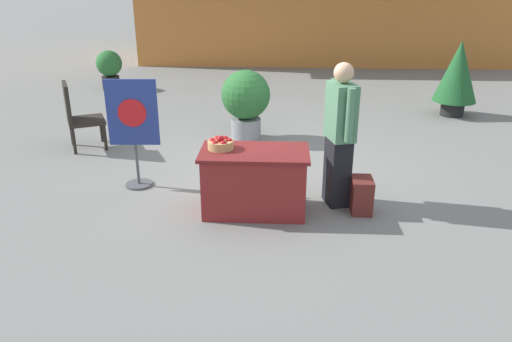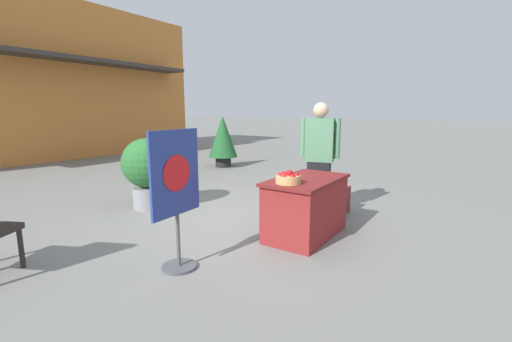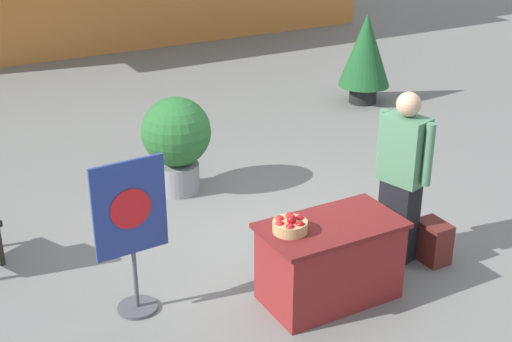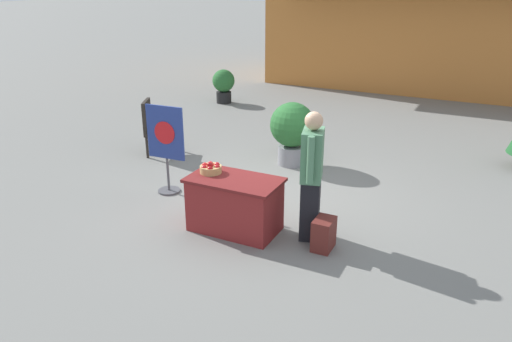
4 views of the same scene
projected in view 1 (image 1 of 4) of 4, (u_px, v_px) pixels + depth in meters
name	position (u px, v px, depth m)	size (l,w,h in m)	color
ground_plane	(265.00, 174.00, 7.07)	(120.00, 120.00, 0.00)	slate
display_table	(255.00, 181.00, 5.87)	(1.26, 0.71, 0.76)	maroon
apple_basket	(221.00, 143.00, 5.76)	(0.30, 0.30, 0.16)	tan
person_visitor	(340.00, 135.00, 5.87)	(0.36, 0.59, 1.74)	black
backpack	(361.00, 195.00, 5.91)	(0.24, 0.34, 0.42)	maroon
poster_board	(134.00, 128.00, 6.40)	(0.65, 0.36, 1.43)	#4C4C51
patio_chair	(78.00, 114.00, 7.86)	(0.74, 0.74, 1.07)	#28231E
potted_plant_far_right	(109.00, 67.00, 11.92)	(0.61, 0.61, 0.92)	black
potted_plant_near_left	(246.00, 100.00, 8.31)	(0.82, 0.82, 1.17)	gray
potted_plant_far_left	(458.00, 74.00, 9.60)	(0.83, 0.83, 1.46)	black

